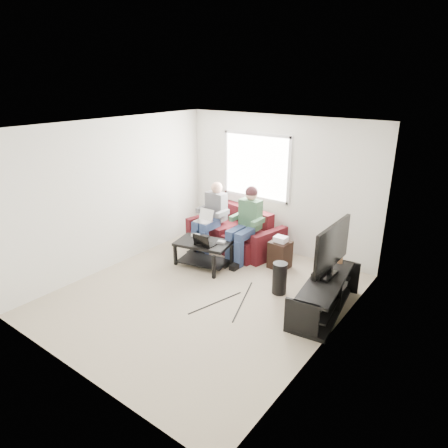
# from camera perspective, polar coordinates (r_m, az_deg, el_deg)

# --- Properties ---
(floor) EXTENTS (4.50, 4.50, 0.00)m
(floor) POSITION_cam_1_polar(r_m,az_deg,el_deg) (6.40, -2.82, -10.01)
(floor) COLOR #B3A28B
(floor) RESTS_ON ground
(ceiling) EXTENTS (4.50, 4.50, 0.00)m
(ceiling) POSITION_cam_1_polar(r_m,az_deg,el_deg) (5.57, -3.29, 13.78)
(ceiling) COLOR white
(ceiling) RESTS_ON wall_back
(wall_back) EXTENTS (4.50, 0.00, 4.50)m
(wall_back) POSITION_cam_1_polar(r_m,az_deg,el_deg) (7.65, 7.80, 5.49)
(wall_back) COLOR silver
(wall_back) RESTS_ON floor
(wall_front) EXTENTS (4.50, 0.00, 4.50)m
(wall_front) POSITION_cam_1_polar(r_m,az_deg,el_deg) (4.50, -21.70, -6.61)
(wall_front) COLOR silver
(wall_front) RESTS_ON floor
(wall_left) EXTENTS (0.00, 4.50, 4.50)m
(wall_left) POSITION_cam_1_polar(r_m,az_deg,el_deg) (7.25, -15.36, 4.12)
(wall_left) COLOR silver
(wall_left) RESTS_ON floor
(wall_right) EXTENTS (0.00, 4.50, 4.50)m
(wall_right) POSITION_cam_1_polar(r_m,az_deg,el_deg) (4.91, 15.30, -3.58)
(wall_right) COLOR silver
(wall_right) RESTS_ON floor
(window) EXTENTS (1.48, 0.04, 1.28)m
(window) POSITION_cam_1_polar(r_m,az_deg,el_deg) (7.81, 4.61, 8.19)
(window) COLOR white
(window) RESTS_ON wall_back
(sofa) EXTENTS (1.88, 1.09, 0.81)m
(sofa) POSITION_cam_1_polar(r_m,az_deg,el_deg) (7.88, 1.80, -1.51)
(sofa) COLOR #4C1317
(sofa) RESTS_ON floor
(person_left) EXTENTS (0.40, 0.71, 1.33)m
(person_left) POSITION_cam_1_polar(r_m,az_deg,el_deg) (7.74, -1.82, 1.42)
(person_left) COLOR #304A6B
(person_left) RESTS_ON sofa
(person_right) EXTENTS (0.40, 0.71, 1.37)m
(person_right) POSITION_cam_1_polar(r_m,az_deg,el_deg) (7.29, 3.21, 0.69)
(person_right) COLOR #304A6B
(person_right) RESTS_ON sofa
(laptop_silver) EXTENTS (0.39, 0.34, 0.24)m
(laptop_silver) POSITION_cam_1_polar(r_m,az_deg,el_deg) (7.58, -2.93, 0.76)
(laptop_silver) COLOR silver
(laptop_silver) RESTS_ON person_left
(coffee_table) EXTENTS (1.05, 0.78, 0.47)m
(coffee_table) POSITION_cam_1_polar(r_m,az_deg,el_deg) (7.15, -3.00, -3.47)
(coffee_table) COLOR black
(coffee_table) RESTS_ON floor
(laptop_black) EXTENTS (0.39, 0.32, 0.24)m
(laptop_black) POSITION_cam_1_polar(r_m,az_deg,el_deg) (6.93, -2.69, -2.08)
(laptop_black) COLOR black
(laptop_black) RESTS_ON coffee_table
(controller_a) EXTENTS (0.16, 0.12, 0.04)m
(controller_a) POSITION_cam_1_polar(r_m,az_deg,el_deg) (7.35, -4.11, -1.61)
(controller_a) COLOR silver
(controller_a) RESTS_ON coffee_table
(controller_b) EXTENTS (0.16, 0.12, 0.04)m
(controller_b) POSITION_cam_1_polar(r_m,az_deg,el_deg) (7.28, -2.73, -1.79)
(controller_b) COLOR black
(controller_b) RESTS_ON coffee_table
(controller_c) EXTENTS (0.16, 0.12, 0.04)m
(controller_c) POSITION_cam_1_polar(r_m,az_deg,el_deg) (7.03, -0.36, -2.60)
(controller_c) COLOR gray
(controller_c) RESTS_ON coffee_table
(tv_stand) EXTENTS (0.68, 1.61, 0.52)m
(tv_stand) POSITION_cam_1_polar(r_m,az_deg,el_deg) (6.06, 14.19, -10.06)
(tv_stand) COLOR black
(tv_stand) RESTS_ON floor
(tv) EXTENTS (0.12, 1.10, 0.81)m
(tv) POSITION_cam_1_polar(r_m,az_deg,el_deg) (5.81, 15.18, -3.26)
(tv) COLOR black
(tv) RESTS_ON tv_stand
(soundbar) EXTENTS (0.12, 0.50, 0.10)m
(soundbar) POSITION_cam_1_polar(r_m,az_deg,el_deg) (6.02, 13.79, -6.59)
(soundbar) COLOR black
(soundbar) RESTS_ON tv_stand
(drink_cup) EXTENTS (0.08, 0.08, 0.12)m
(drink_cup) POSITION_cam_1_polar(r_m,az_deg,el_deg) (6.44, 16.26, -4.88)
(drink_cup) COLOR #9D6C43
(drink_cup) RESTS_ON tv_stand
(console_white) EXTENTS (0.30, 0.22, 0.06)m
(console_white) POSITION_cam_1_polar(r_m,az_deg,el_deg) (5.70, 12.64, -11.14)
(console_white) COLOR silver
(console_white) RESTS_ON tv_stand
(console_grey) EXTENTS (0.34, 0.26, 0.08)m
(console_grey) POSITION_cam_1_polar(r_m,az_deg,el_deg) (6.26, 15.35, -8.23)
(console_grey) COLOR gray
(console_grey) RESTS_ON tv_stand
(console_black) EXTENTS (0.38, 0.30, 0.07)m
(console_black) POSITION_cam_1_polar(r_m,az_deg,el_deg) (5.98, 14.06, -9.62)
(console_black) COLOR black
(console_black) RESTS_ON tv_stand
(subwoofer) EXTENTS (0.23, 0.23, 0.52)m
(subwoofer) POSITION_cam_1_polar(r_m,az_deg,el_deg) (6.38, 7.95, -7.68)
(subwoofer) COLOR black
(subwoofer) RESTS_ON floor
(keyboard_floor) EXTENTS (0.29, 0.43, 0.02)m
(keyboard_floor) POSITION_cam_1_polar(r_m,az_deg,el_deg) (5.97, 10.62, -12.69)
(keyboard_floor) COLOR black
(keyboard_floor) RESTS_ON floor
(end_table) EXTENTS (0.33, 0.33, 0.60)m
(end_table) POSITION_cam_1_polar(r_m,az_deg,el_deg) (7.19, 8.00, -4.22)
(end_table) COLOR black
(end_table) RESTS_ON floor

